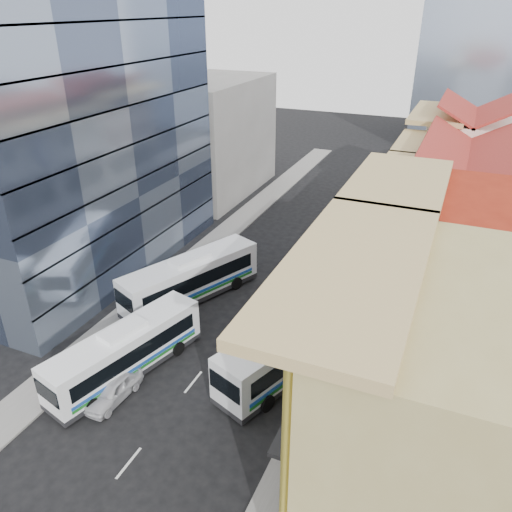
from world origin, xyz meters
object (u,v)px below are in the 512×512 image
at_px(bus_left_near, 126,350).
at_px(bus_right, 293,345).
at_px(bus_left_far, 191,277).
at_px(office_tower, 68,100).
at_px(sedan_left, 113,389).
at_px(shophouse_tan, 424,403).

distance_m(bus_left_near, bus_right, 11.01).
xyz_separation_m(bus_left_far, bus_right, (10.74, -5.24, -0.00)).
xyz_separation_m(office_tower, sedan_left, (13.20, -14.27, -14.26)).
bearing_deg(sedan_left, bus_left_far, 100.03).
relative_size(bus_right, sedan_left, 2.85).
distance_m(bus_left_far, sedan_left, 12.49).
height_order(bus_left_near, bus_left_far, bus_left_far).
bearing_deg(shophouse_tan, bus_left_near, 173.28).
height_order(shophouse_tan, office_tower, office_tower).
bearing_deg(bus_left_near, sedan_left, -59.76).
relative_size(office_tower, bus_right, 2.42).
bearing_deg(bus_left_near, office_tower, 151.46).
bearing_deg(bus_left_near, bus_right, 39.81).
bearing_deg(office_tower, sedan_left, -47.24).
distance_m(bus_right, sedan_left, 11.77).
height_order(shophouse_tan, bus_right, shophouse_tan).
relative_size(office_tower, sedan_left, 6.89).
bearing_deg(office_tower, bus_left_near, -43.35).
xyz_separation_m(bus_left_near, bus_right, (9.98, 4.65, 0.17)).
distance_m(shophouse_tan, sedan_left, 18.57).
xyz_separation_m(shophouse_tan, bus_left_near, (-18.48, 2.18, -4.19)).
bearing_deg(bus_right, bus_left_near, -134.16).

